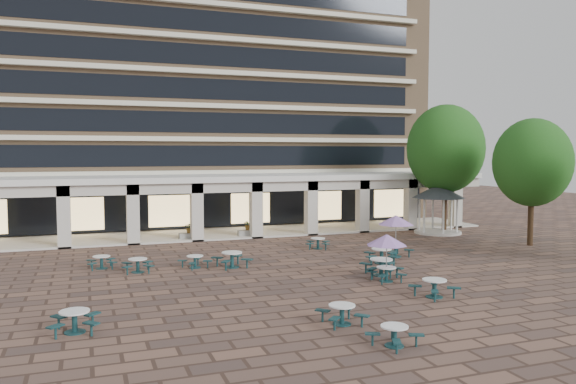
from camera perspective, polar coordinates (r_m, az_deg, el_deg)
name	(u,v)px	position (r m, az deg, el deg)	size (l,w,h in m)	color
ground	(287,276)	(27.86, -0.09, -8.50)	(120.00, 120.00, 0.00)	brown
apartment_building	(192,80)	(52.30, -9.77, 11.16)	(40.00, 15.50, 25.20)	#9F7C5A
retail_arcade	(219,194)	(41.54, -7.02, -0.21)	(42.00, 6.60, 4.40)	white
picnic_table_0	(75,320)	(20.57, -20.86, -12.01)	(1.74, 1.74, 0.75)	#164243
picnic_table_1	(394,334)	(18.34, 10.76, -13.98)	(1.76, 1.76, 0.65)	#164243
picnic_table_2	(342,313)	(20.24, 5.50, -12.10)	(1.59, 1.59, 0.71)	#164243
picnic_table_3	(381,266)	(28.18, 9.45, -7.38)	(2.14, 2.14, 0.83)	#164243
picnic_table_5	(232,258)	(29.88, -5.71, -6.71)	(2.02, 2.02, 0.82)	#164243
picnic_table_6	(387,242)	(26.71, 9.99, -5.00)	(1.92, 1.92, 2.22)	#164243
picnic_table_7	(434,287)	(24.52, 14.65, -9.28)	(1.94, 1.94, 0.76)	#164243
picnic_table_8	(195,260)	(30.05, -9.43, -6.88)	(1.76, 1.76, 0.65)	#164243
picnic_table_9	(138,264)	(29.53, -15.02, -7.09)	(1.66, 1.66, 0.71)	#164243
picnic_table_10	(382,254)	(31.22, 9.49, -6.28)	(2.26, 2.26, 0.82)	#164243
picnic_table_11	(396,222)	(33.16, 10.91, -2.98)	(2.09, 2.09, 2.41)	#164243
picnic_table_12	(102,261)	(31.02, -18.42, -6.67)	(1.53, 1.53, 0.67)	#164243
picnic_table_13	(318,242)	(35.47, 3.06, -5.13)	(1.87, 1.87, 0.68)	#164243
gazebo	(438,197)	(43.43, 15.02, -0.49)	(3.90, 3.90, 3.63)	beige
tree_east_a	(532,163)	(39.56, 23.57, 2.76)	(4.96, 4.96, 8.27)	#382716
tree_east_c	(446,149)	(44.20, 15.72, 4.24)	(5.81, 5.81, 9.69)	#382716
planter_left	(190,232)	(39.46, -9.92, -4.06)	(1.50, 0.74, 1.30)	gray
planter_right	(248,229)	(40.38, -4.04, -3.81)	(1.50, 0.82, 1.31)	gray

